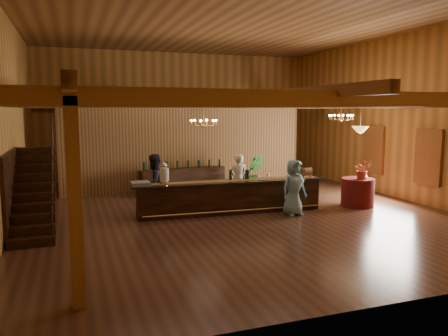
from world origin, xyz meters
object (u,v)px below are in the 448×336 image
object	(u,v)px
backbar_shelf	(183,181)
pendant_lamp	(360,129)
guest	(294,187)
chandelier_left	(204,122)
round_table	(358,192)
bartender	(238,180)
staff_second	(154,183)
tasting_bar	(231,197)
raffle_drum	(307,172)
floor_plant	(253,174)
beverage_dispenser	(164,174)
chandelier_right	(341,117)

from	to	relation	value
backbar_shelf	pendant_lamp	world-z (taller)	pendant_lamp
guest	chandelier_left	bearing A→B (deg)	135.68
round_table	bartender	bearing A→B (deg)	159.75
chandelier_left	guest	bearing A→B (deg)	-34.24
chandelier_left	staff_second	distance (m)	2.32
tasting_bar	staff_second	bearing A→B (deg)	161.34
tasting_bar	guest	bearing A→B (deg)	-25.65
chandelier_left	guest	distance (m)	3.25
tasting_bar	raffle_drum	size ratio (longest dim) A/B	16.84
pendant_lamp	floor_plant	xyz separation A→B (m)	(-2.26, 3.08, -1.70)
beverage_dispenser	backbar_shelf	xyz separation A→B (m)	(1.36, 3.37, -0.79)
backbar_shelf	pendant_lamp	size ratio (longest dim) A/B	3.56
raffle_drum	pendant_lamp	size ratio (longest dim) A/B	0.38
backbar_shelf	pendant_lamp	xyz separation A→B (m)	(4.65, -3.95, 1.95)
backbar_shelf	round_table	bearing A→B (deg)	-50.24
bartender	floor_plant	size ratio (longest dim) A/B	1.17
backbar_shelf	beverage_dispenser	bearing A→B (deg)	-121.89
round_table	chandelier_left	bearing A→B (deg)	167.03
round_table	staff_second	xyz separation A→B (m)	(-6.19, 1.26, 0.43)
tasting_bar	floor_plant	bearing A→B (deg)	58.19
round_table	floor_plant	bearing A→B (deg)	126.25
beverage_dispenser	bartender	size ratio (longest dim) A/B	0.37
guest	tasting_bar	bearing A→B (deg)	141.49
tasting_bar	bartender	bearing A→B (deg)	59.26
backbar_shelf	chandelier_right	xyz separation A→B (m)	(4.85, -2.61, 2.31)
round_table	chandelier_left	distance (m)	5.30
beverage_dispenser	chandelier_right	size ratio (longest dim) A/B	0.75
beverage_dispenser	pendant_lamp	world-z (taller)	pendant_lamp
staff_second	floor_plant	world-z (taller)	staff_second
beverage_dispenser	raffle_drum	bearing A→B (deg)	-3.96
raffle_drum	round_table	size ratio (longest dim) A/B	0.34
staff_second	pendant_lamp	bearing A→B (deg)	131.05
chandelier_left	floor_plant	world-z (taller)	chandelier_left
backbar_shelf	floor_plant	distance (m)	2.55
round_table	bartender	world-z (taller)	bartender
staff_second	round_table	bearing A→B (deg)	131.05
pendant_lamp	guest	xyz separation A→B (m)	(-2.48, -0.43, -1.59)
tasting_bar	chandelier_left	bearing A→B (deg)	136.59
chandelier_right	bartender	distance (m)	4.20
chandelier_right	guest	world-z (taller)	chandelier_right
backbar_shelf	chandelier_left	xyz separation A→B (m)	(-0.05, -2.87, 2.19)
backbar_shelf	chandelier_left	bearing A→B (deg)	-100.96
bartender	staff_second	world-z (taller)	staff_second
beverage_dispenser	round_table	xyz separation A→B (m)	(6.01, -0.58, -0.80)
round_table	chandelier_right	xyz separation A→B (m)	(0.20, 1.34, 2.33)
tasting_bar	floor_plant	world-z (taller)	floor_plant
backbar_shelf	round_table	xyz separation A→B (m)	(4.65, -3.95, -0.01)
raffle_drum	bartender	world-z (taller)	bartender
pendant_lamp	backbar_shelf	bearing A→B (deg)	139.64
guest	staff_second	bearing A→B (deg)	145.36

